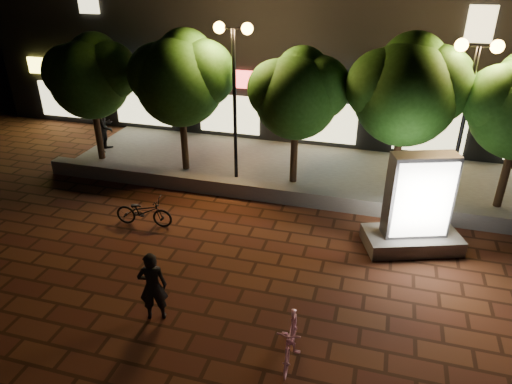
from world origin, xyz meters
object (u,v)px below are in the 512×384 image
(street_lamp_right, at_px, (472,82))
(rider, at_px, (153,286))
(ad_kiosk, at_px, (416,211))
(tree_left, at_px, (182,76))
(pedestrian, at_px, (105,127))
(street_lamp_left, at_px, (234,63))
(tree_far_left, at_px, (91,74))
(scooter_parked, at_px, (144,212))
(tree_mid, at_px, (298,91))
(tree_right, at_px, (409,87))
(scooter_pink, at_px, (291,339))

(street_lamp_right, relative_size, rider, 3.00)
(ad_kiosk, bearing_deg, tree_left, 158.65)
(rider, bearing_deg, tree_left, -93.30)
(rider, bearing_deg, pedestrian, -74.32)
(street_lamp_left, relative_size, ad_kiosk, 1.87)
(tree_far_left, distance_m, street_lamp_left, 5.50)
(ad_kiosk, bearing_deg, scooter_parked, -172.79)
(tree_mid, bearing_deg, tree_right, 0.00)
(street_lamp_left, xyz_separation_m, street_lamp_right, (7.00, 0.00, -0.13))
(street_lamp_right, xyz_separation_m, pedestrian, (-12.74, 1.05, -2.86))
(rider, bearing_deg, ad_kiosk, -162.21)
(street_lamp_left, distance_m, scooter_pink, 9.04)
(tree_left, distance_m, tree_right, 7.30)
(tree_mid, distance_m, pedestrian, 8.13)
(tree_far_left, bearing_deg, tree_mid, -0.00)
(scooter_pink, bearing_deg, tree_mid, 97.59)
(tree_right, bearing_deg, tree_mid, -180.00)
(tree_right, relative_size, pedestrian, 2.66)
(street_lamp_right, height_order, pedestrian, street_lamp_right)
(tree_far_left, bearing_deg, scooter_parked, -46.08)
(ad_kiosk, distance_m, scooter_parked, 7.56)
(rider, distance_m, pedestrian, 10.34)
(rider, height_order, scooter_parked, rider)
(street_lamp_right, bearing_deg, street_lamp_left, 180.00)
(tree_left, distance_m, pedestrian, 4.56)
(tree_far_left, relative_size, tree_left, 0.95)
(tree_left, distance_m, scooter_parked, 5.02)
(scooter_parked, bearing_deg, rider, -154.00)
(tree_far_left, bearing_deg, ad_kiosk, -15.11)
(tree_right, relative_size, rider, 3.05)
(tree_far_left, distance_m, ad_kiosk, 11.94)
(ad_kiosk, distance_m, pedestrian, 12.24)
(street_lamp_right, distance_m, rider, 10.17)
(tree_far_left, distance_m, scooter_parked, 6.25)
(ad_kiosk, xyz_separation_m, rider, (-5.38, -4.40, -0.26))
(rider, relative_size, pedestrian, 0.87)
(tree_far_left, height_order, rider, tree_far_left)
(tree_mid, relative_size, tree_right, 0.89)
(tree_far_left, xyz_separation_m, tree_mid, (7.50, -0.00, -0.08))
(tree_mid, relative_size, pedestrian, 2.36)
(tree_left, xyz_separation_m, pedestrian, (-3.79, 0.78, -2.41))
(pedestrian, bearing_deg, tree_mid, -99.71)
(tree_far_left, distance_m, tree_mid, 7.50)
(street_lamp_left, relative_size, scooter_parked, 3.05)
(scooter_parked, height_order, pedestrian, pedestrian)
(tree_mid, distance_m, street_lamp_right, 5.00)
(scooter_pink, relative_size, rider, 0.94)
(pedestrian, bearing_deg, tree_left, -105.64)
(tree_right, relative_size, scooter_parked, 2.98)
(ad_kiosk, bearing_deg, rider, -140.75)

